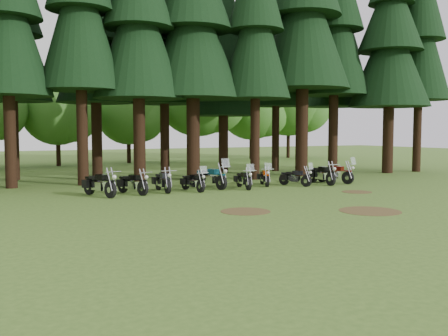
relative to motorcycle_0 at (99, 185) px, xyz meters
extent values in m
plane|color=#3E6021|center=(6.63, -4.54, -0.50)|extent=(120.00, 120.00, 0.00)
cylinder|color=black|center=(-3.15, 5.28, 2.26)|extent=(0.58, 0.58, 5.53)
cone|color=black|center=(-3.15, 5.28, 7.56)|extent=(4.32, 4.32, 6.91)
cylinder|color=black|center=(0.34, 4.97, 2.50)|extent=(0.58, 0.58, 5.99)
cone|color=black|center=(0.34, 4.97, 8.23)|extent=(4.32, 4.32, 7.49)
cylinder|color=black|center=(3.42, 4.86, 2.28)|extent=(0.66, 0.66, 5.57)
cone|color=black|center=(3.42, 4.86, 7.62)|extent=(4.95, 4.95, 6.96)
cylinder|color=black|center=(6.69, 4.90, 2.35)|extent=(0.77, 0.77, 5.70)
cone|color=black|center=(6.69, 4.90, 7.81)|extent=(5.81, 5.81, 7.12)
cylinder|color=black|center=(10.06, 3.48, 2.36)|extent=(0.55, 0.55, 5.71)
cone|color=black|center=(10.06, 3.48, 7.83)|extent=(4.15, 4.15, 7.14)
cylinder|color=black|center=(13.99, 4.22, 2.81)|extent=(0.80, 0.80, 6.62)
cone|color=black|center=(13.99, 4.22, 9.15)|extent=(5.98, 5.98, 8.27)
cylinder|color=black|center=(17.25, 5.07, 2.67)|extent=(0.64, 0.64, 6.35)
cone|color=black|center=(17.25, 5.07, 8.76)|extent=(4.79, 4.79, 7.93)
cylinder|color=black|center=(20.56, 3.29, 2.21)|extent=(0.72, 0.72, 5.41)
cone|color=black|center=(20.56, 3.29, 7.40)|extent=(5.44, 5.44, 6.77)
cone|color=black|center=(20.56, 3.29, 10.59)|extent=(4.35, 4.35, 5.71)
cylinder|color=black|center=(23.15, 3.09, 2.52)|extent=(0.57, 0.57, 6.03)
cone|color=black|center=(23.15, 3.09, 8.29)|extent=(4.25, 4.25, 7.54)
cylinder|color=black|center=(-2.63, 9.80, 2.26)|extent=(0.60, 0.60, 5.53)
cone|color=black|center=(-2.63, 9.80, 7.56)|extent=(4.52, 4.52, 6.91)
cylinder|color=black|center=(2.25, 9.86, 2.28)|extent=(0.65, 0.65, 5.55)
cone|color=black|center=(2.25, 9.86, 7.60)|extent=(4.85, 4.85, 6.94)
cylinder|color=black|center=(6.26, 8.40, 2.26)|extent=(0.58, 0.58, 5.52)
cone|color=black|center=(6.26, 8.40, 7.55)|extent=(4.35, 4.35, 6.90)
cylinder|color=black|center=(10.66, 8.71, 1.85)|extent=(0.66, 0.66, 4.70)
cone|color=black|center=(10.66, 8.71, 6.35)|extent=(4.94, 4.94, 5.87)
cone|color=black|center=(10.66, 8.71, 9.12)|extent=(3.95, 3.95, 4.96)
cylinder|color=black|center=(14.70, 8.32, 2.28)|extent=(0.53, 0.53, 5.56)
cone|color=black|center=(14.70, 8.32, 7.62)|extent=(3.94, 3.94, 6.95)
cone|color=black|center=(14.70, 8.32, 10.90)|extent=(3.15, 3.15, 5.87)
cylinder|color=black|center=(19.99, 8.25, 2.33)|extent=(0.61, 0.61, 5.65)
cone|color=black|center=(19.99, 8.25, 7.74)|extent=(4.59, 4.59, 7.06)
cone|color=black|center=(19.99, 8.25, 11.07)|extent=(3.67, 3.67, 5.96)
cylinder|color=black|center=(1.64, 20.77, 0.78)|extent=(0.36, 0.36, 2.55)
sphere|color=#326B20|center=(1.64, 20.77, 4.18)|extent=(5.95, 5.95, 5.95)
sphere|color=#326B20|center=(2.66, 20.09, 3.58)|extent=(4.25, 4.25, 4.25)
cylinder|color=black|center=(7.94, 21.96, 0.74)|extent=(0.36, 0.36, 2.47)
sphere|color=#326B20|center=(7.94, 21.96, 4.03)|extent=(5.76, 5.76, 5.76)
sphere|color=#326B20|center=(8.93, 21.30, 3.45)|extent=(4.12, 4.12, 4.12)
cylinder|color=black|center=(14.55, 21.42, 1.26)|extent=(0.36, 0.36, 3.52)
sphere|color=#326B20|center=(14.55, 21.42, 5.96)|extent=(8.21, 8.21, 8.21)
sphere|color=#326B20|center=(15.95, 20.48, 5.13)|extent=(5.87, 5.87, 5.87)
cylinder|color=black|center=(21.17, 22.68, 0.97)|extent=(0.36, 0.36, 2.94)
sphere|color=#326B20|center=(21.17, 22.68, 4.89)|extent=(6.86, 6.86, 6.86)
sphere|color=#326B20|center=(22.34, 21.89, 4.20)|extent=(4.90, 4.90, 4.90)
cylinder|color=black|center=(25.71, 22.54, 1.26)|extent=(0.36, 0.36, 3.52)
sphere|color=#326B20|center=(25.71, 22.54, 5.95)|extent=(8.20, 8.20, 8.20)
sphere|color=#326B20|center=(27.12, 21.60, 5.13)|extent=(5.86, 5.86, 5.86)
cylinder|color=#4C3D1E|center=(3.63, -6.54, -0.49)|extent=(1.80, 1.80, 0.01)
cylinder|color=#4C3D1E|center=(11.13, -4.04, -0.49)|extent=(1.40, 1.40, 0.01)
cylinder|color=#4C3D1E|center=(7.63, -8.54, -0.49)|extent=(2.20, 2.20, 0.01)
cylinder|color=black|center=(0.27, -0.81, -0.14)|extent=(0.37, 0.73, 0.72)
cylinder|color=black|center=(-0.27, 0.79, -0.14)|extent=(0.37, 0.73, 0.72)
cube|color=silver|center=(-0.01, 0.04, -0.04)|extent=(0.53, 0.82, 0.37)
cube|color=black|center=(0.07, -0.19, 0.35)|extent=(0.50, 0.67, 0.26)
cube|color=black|center=(-0.10, 0.28, 0.31)|extent=(0.50, 0.67, 0.13)
cylinder|color=black|center=(1.76, -0.66, -0.17)|extent=(0.34, 0.67, 0.66)
cylinder|color=black|center=(1.28, 0.81, -0.17)|extent=(0.34, 0.67, 0.66)
cube|color=silver|center=(1.50, 0.12, -0.08)|extent=(0.48, 0.75, 0.34)
cube|color=black|center=(1.57, -0.10, 0.28)|extent=(0.45, 0.61, 0.24)
cube|color=black|center=(1.43, 0.34, 0.24)|extent=(0.45, 0.61, 0.12)
cylinder|color=black|center=(3.01, -0.48, -0.16)|extent=(0.19, 0.68, 0.67)
cylinder|color=black|center=(3.13, 1.08, -0.16)|extent=(0.19, 0.68, 0.67)
cube|color=silver|center=(3.07, 0.35, -0.07)|extent=(0.34, 0.73, 0.34)
cube|color=black|center=(3.05, 0.12, 0.29)|extent=(0.35, 0.58, 0.24)
cube|color=black|center=(3.09, 0.58, 0.25)|extent=(0.35, 0.58, 0.12)
cylinder|color=black|center=(4.52, -0.81, -0.21)|extent=(0.20, 0.60, 0.59)
cylinder|color=black|center=(4.33, 0.55, -0.21)|extent=(0.20, 0.60, 0.59)
cube|color=silver|center=(4.42, -0.09, -0.13)|extent=(0.33, 0.65, 0.30)
cube|color=black|center=(4.45, -0.29, 0.19)|extent=(0.33, 0.52, 0.21)
cube|color=black|center=(4.39, 0.11, 0.16)|extent=(0.33, 0.52, 0.11)
cube|color=silver|center=(4.55, -1.08, 0.58)|extent=(0.38, 0.16, 0.35)
cylinder|color=black|center=(5.84, -0.35, -0.14)|extent=(0.30, 0.74, 0.72)
cylinder|color=black|center=(5.49, 1.31, -0.14)|extent=(0.30, 0.74, 0.72)
cube|color=silver|center=(5.66, 0.53, -0.04)|extent=(0.46, 0.81, 0.37)
cube|color=#104558|center=(5.71, 0.29, 0.36)|extent=(0.45, 0.66, 0.26)
cube|color=black|center=(5.61, 0.78, 0.31)|extent=(0.45, 0.66, 0.13)
cube|color=silver|center=(5.91, -0.67, 0.84)|extent=(0.48, 0.23, 0.43)
cylinder|color=black|center=(6.98, -1.02, -0.20)|extent=(0.24, 0.62, 0.60)
cylinder|color=black|center=(7.25, 0.37, -0.20)|extent=(0.24, 0.62, 0.60)
cube|color=silver|center=(7.13, -0.28, -0.11)|extent=(0.38, 0.68, 0.31)
cube|color=black|center=(7.09, -0.48, 0.22)|extent=(0.37, 0.55, 0.22)
cube|color=black|center=(7.17, -0.07, 0.18)|extent=(0.37, 0.55, 0.11)
cube|color=silver|center=(6.93, -1.29, 0.62)|extent=(0.40, 0.19, 0.36)
cylinder|color=black|center=(8.55, -0.25, -0.21)|extent=(0.32, 0.59, 0.58)
cylinder|color=black|center=(9.04, 1.03, -0.21)|extent=(0.32, 0.59, 0.58)
cube|color=silver|center=(8.81, 0.43, -0.13)|extent=(0.45, 0.67, 0.30)
cube|color=#9D2C02|center=(8.73, 0.24, 0.19)|extent=(0.42, 0.55, 0.21)
cube|color=black|center=(8.88, 0.62, 0.16)|extent=(0.42, 0.55, 0.11)
cube|color=silver|center=(8.45, -0.49, 0.58)|extent=(0.39, 0.24, 0.35)
cylinder|color=black|center=(10.36, -1.13, -0.21)|extent=(0.32, 0.59, 0.59)
cylinder|color=black|center=(9.87, 0.15, -0.21)|extent=(0.32, 0.59, 0.59)
cube|color=silver|center=(10.10, -0.45, -0.13)|extent=(0.45, 0.67, 0.30)
cube|color=black|center=(10.17, -0.64, 0.19)|extent=(0.42, 0.55, 0.21)
cube|color=black|center=(10.02, -0.26, 0.16)|extent=(0.42, 0.55, 0.11)
cube|color=silver|center=(10.45, -1.38, 0.58)|extent=(0.39, 0.24, 0.35)
cylinder|color=black|center=(11.81, -1.32, -0.15)|extent=(0.20, 0.71, 0.71)
cylinder|color=black|center=(11.93, 0.33, -0.15)|extent=(0.20, 0.71, 0.71)
cube|color=silver|center=(11.87, -0.44, -0.05)|extent=(0.35, 0.77, 0.36)
cube|color=black|center=(11.85, -0.69, 0.33)|extent=(0.36, 0.61, 0.26)
cube|color=black|center=(11.89, -0.20, 0.29)|extent=(0.36, 0.61, 0.13)
cylinder|color=black|center=(13.14, -1.12, -0.15)|extent=(0.35, 0.70, 0.69)
cylinder|color=black|center=(12.64, 0.42, -0.15)|extent=(0.35, 0.70, 0.69)
cube|color=silver|center=(12.88, -0.30, -0.06)|extent=(0.50, 0.79, 0.36)
cube|color=#62120A|center=(12.95, -0.53, 0.32)|extent=(0.47, 0.64, 0.25)
cube|color=black|center=(12.80, -0.08, 0.27)|extent=(0.47, 0.64, 0.13)
cube|color=silver|center=(13.24, -1.42, 0.78)|extent=(0.46, 0.26, 0.41)
camera|label=1|loc=(-5.20, -21.82, 2.37)|focal=40.00mm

